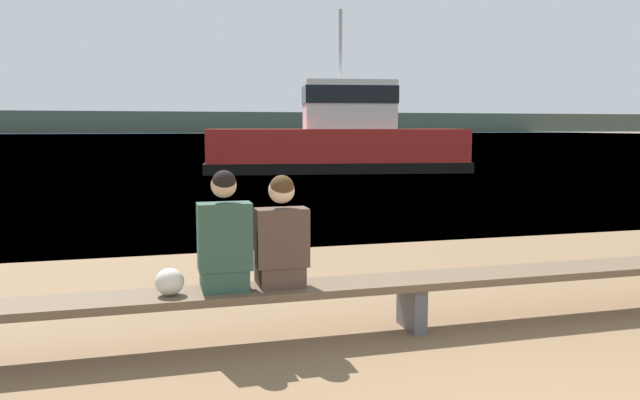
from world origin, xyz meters
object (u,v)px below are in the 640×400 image
(person_left, at_px, (224,240))
(shopping_bag, at_px, (170,282))
(tugboat_red, at_px, (339,143))
(person_right, at_px, (281,239))
(bench_main, at_px, (412,286))

(person_left, distance_m, shopping_bag, 0.54)
(person_left, distance_m, tugboat_red, 19.89)
(person_right, bearing_deg, bench_main, -0.33)
(person_right, relative_size, tugboat_red, 0.09)
(bench_main, xyz_separation_m, person_right, (-1.18, 0.01, 0.48))
(person_left, height_order, tugboat_red, tugboat_red)
(person_right, height_order, shopping_bag, person_right)
(person_left, xyz_separation_m, person_right, (0.47, 0.00, -0.02))
(tugboat_red, bearing_deg, bench_main, 173.45)
(person_left, relative_size, tugboat_red, 0.09)
(bench_main, bearing_deg, tugboat_red, 74.96)
(person_right, bearing_deg, person_left, -179.91)
(bench_main, bearing_deg, person_right, 179.67)
(tugboat_red, bearing_deg, person_left, 168.87)
(shopping_bag, bearing_deg, person_left, 4.64)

